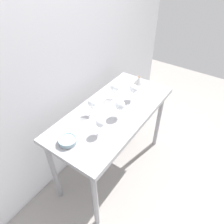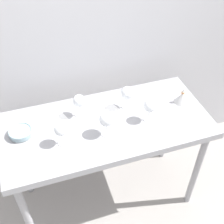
# 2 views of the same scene
# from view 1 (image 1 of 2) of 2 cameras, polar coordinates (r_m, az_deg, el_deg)

# --- Properties ---
(ground_plane) EXTENTS (6.00, 6.00, 0.00)m
(ground_plane) POSITION_cam_1_polar(r_m,az_deg,el_deg) (2.71, 0.14, -14.44)
(ground_plane) COLOR gray
(back_wall) EXTENTS (3.80, 0.04, 2.60)m
(back_wall) POSITION_cam_1_polar(r_m,az_deg,el_deg) (2.11, -11.17, 13.86)
(back_wall) COLOR #B6B6BB
(back_wall) RESTS_ON ground_plane
(steel_counter) EXTENTS (1.40, 0.65, 0.90)m
(steel_counter) POSITION_cam_1_polar(r_m,az_deg,el_deg) (2.11, 0.31, -1.78)
(steel_counter) COLOR #96969B
(steel_counter) RESTS_ON ground_plane
(wine_glass_far_right) EXTENTS (0.09, 0.09, 0.18)m
(wine_glass_far_right) POSITION_cam_1_polar(r_m,az_deg,el_deg) (2.14, 0.70, 6.63)
(wine_glass_far_right) COLOR white
(wine_glass_far_right) RESTS_ON steel_counter
(wine_glass_near_right) EXTENTS (0.08, 0.08, 0.17)m
(wine_glass_near_right) POSITION_cam_1_polar(r_m,az_deg,el_deg) (2.14, 5.86, 6.25)
(wine_glass_near_right) COLOR white
(wine_glass_near_right) RESTS_ON steel_counter
(wine_glass_near_left) EXTENTS (0.08, 0.08, 0.16)m
(wine_glass_near_left) POSITION_cam_1_polar(r_m,az_deg,el_deg) (1.74, -3.27, -3.05)
(wine_glass_near_left) COLOR white
(wine_glass_near_left) RESTS_ON steel_counter
(wine_glass_far_left) EXTENTS (0.08, 0.08, 0.17)m
(wine_glass_far_left) POSITION_cam_1_polar(r_m,az_deg,el_deg) (1.93, -5.41, 2.35)
(wine_glass_far_left) COLOR white
(wine_glass_far_left) RESTS_ON steel_counter
(wine_glass_near_center) EXTENTS (0.10, 0.10, 0.18)m
(wine_glass_near_center) POSITION_cam_1_polar(r_m,az_deg,el_deg) (1.91, 2.13, 1.85)
(wine_glass_near_center) COLOR white
(wine_glass_near_center) RESTS_ON steel_counter
(tasting_sheet_upper) EXTENTS (0.24, 0.30, 0.00)m
(tasting_sheet_upper) POSITION_cam_1_polar(r_m,az_deg,el_deg) (1.90, -6.79, -3.57)
(tasting_sheet_upper) COLOR white
(tasting_sheet_upper) RESTS_ON steel_counter
(tasting_sheet_lower) EXTENTS (0.25, 0.32, 0.00)m
(tasting_sheet_lower) POSITION_cam_1_polar(r_m,az_deg,el_deg) (2.12, -2.43, 2.20)
(tasting_sheet_lower) COLOR white
(tasting_sheet_lower) RESTS_ON steel_counter
(tasting_bowl) EXTENTS (0.15, 0.15, 0.04)m
(tasting_bowl) POSITION_cam_1_polar(r_m,az_deg,el_deg) (1.76, -12.00, -7.62)
(tasting_bowl) COLOR beige
(tasting_bowl) RESTS_ON steel_counter
(decanter_funnel) EXTENTS (0.11, 0.11, 0.12)m
(decanter_funnel) POSITION_cam_1_polar(r_m,az_deg,el_deg) (2.45, 7.33, 8.57)
(decanter_funnel) COLOR silver
(decanter_funnel) RESTS_ON steel_counter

